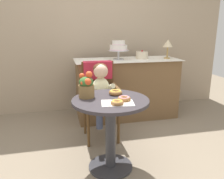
{
  "coord_description": "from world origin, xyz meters",
  "views": [
    {
      "loc": [
        -0.45,
        -2.0,
        1.37
      ],
      "look_at": [
        0.05,
        0.15,
        0.77
      ],
      "focal_mm": 37.1,
      "sensor_mm": 36.0,
      "label": 1
    }
  ],
  "objects_px": {
    "cafe_table": "(110,120)",
    "seated_child": "(101,88)",
    "round_layer_cake": "(142,55)",
    "wicker_chair": "(99,88)",
    "tiered_cake_stand": "(118,47)",
    "donut_front": "(124,98)",
    "flower_vase": "(86,86)",
    "donut_mid": "(117,102)",
    "donut_side": "(116,92)",
    "table_lamp": "(168,44)"
  },
  "relations": [
    {
      "from": "cafe_table",
      "to": "donut_front",
      "type": "relative_size",
      "value": 6.04
    },
    {
      "from": "wicker_chair",
      "to": "flower_vase",
      "type": "distance_m",
      "value": 0.7
    },
    {
      "from": "donut_front",
      "to": "round_layer_cake",
      "type": "xyz_separation_m",
      "value": [
        0.68,
        1.39,
        0.21
      ]
    },
    {
      "from": "cafe_table",
      "to": "wicker_chair",
      "type": "bearing_deg",
      "value": 88.23
    },
    {
      "from": "wicker_chair",
      "to": "donut_side",
      "type": "distance_m",
      "value": 0.62
    },
    {
      "from": "seated_child",
      "to": "donut_front",
      "type": "distance_m",
      "value": 0.67
    },
    {
      "from": "tiered_cake_stand",
      "to": "donut_side",
      "type": "bearing_deg",
      "value": -105.94
    },
    {
      "from": "wicker_chair",
      "to": "seated_child",
      "type": "relative_size",
      "value": 1.31
    },
    {
      "from": "seated_child",
      "to": "wicker_chair",
      "type": "bearing_deg",
      "value": 90.0
    },
    {
      "from": "donut_front",
      "to": "flower_vase",
      "type": "xyz_separation_m",
      "value": [
        -0.32,
        0.19,
        0.09
      ]
    },
    {
      "from": "flower_vase",
      "to": "tiered_cake_stand",
      "type": "bearing_deg",
      "value": 62.39
    },
    {
      "from": "round_layer_cake",
      "to": "donut_side",
      "type": "bearing_deg",
      "value": -120.78
    },
    {
      "from": "donut_mid",
      "to": "donut_side",
      "type": "height_order",
      "value": "donut_side"
    },
    {
      "from": "wicker_chair",
      "to": "tiered_cake_stand",
      "type": "relative_size",
      "value": 3.18
    },
    {
      "from": "donut_front",
      "to": "table_lamp",
      "type": "height_order",
      "value": "table_lamp"
    },
    {
      "from": "seated_child",
      "to": "donut_front",
      "type": "bearing_deg",
      "value": -82.48
    },
    {
      "from": "seated_child",
      "to": "round_layer_cake",
      "type": "relative_size",
      "value": 4.05
    },
    {
      "from": "flower_vase",
      "to": "tiered_cake_stand",
      "type": "xyz_separation_m",
      "value": [
        0.62,
        1.19,
        0.25
      ]
    },
    {
      "from": "cafe_table",
      "to": "donut_front",
      "type": "xyz_separation_m",
      "value": [
        0.11,
        -0.08,
        0.23
      ]
    },
    {
      "from": "donut_mid",
      "to": "flower_vase",
      "type": "relative_size",
      "value": 0.45
    },
    {
      "from": "donut_side",
      "to": "table_lamp",
      "type": "distance_m",
      "value": 1.6
    },
    {
      "from": "wicker_chair",
      "to": "table_lamp",
      "type": "height_order",
      "value": "table_lamp"
    },
    {
      "from": "seated_child",
      "to": "flower_vase",
      "type": "height_order",
      "value": "flower_vase"
    },
    {
      "from": "wicker_chair",
      "to": "table_lamp",
      "type": "xyz_separation_m",
      "value": [
        1.15,
        0.51,
        0.48
      ]
    },
    {
      "from": "cafe_table",
      "to": "flower_vase",
      "type": "height_order",
      "value": "flower_vase"
    },
    {
      "from": "donut_side",
      "to": "wicker_chair",
      "type": "bearing_deg",
      "value": 95.59
    },
    {
      "from": "wicker_chair",
      "to": "round_layer_cake",
      "type": "relative_size",
      "value": 5.31
    },
    {
      "from": "seated_child",
      "to": "table_lamp",
      "type": "relative_size",
      "value": 2.55
    },
    {
      "from": "tiered_cake_stand",
      "to": "round_layer_cake",
      "type": "distance_m",
      "value": 0.39
    },
    {
      "from": "seated_child",
      "to": "round_layer_cake",
      "type": "distance_m",
      "value": 1.09
    },
    {
      "from": "wicker_chair",
      "to": "flower_vase",
      "type": "height_order",
      "value": "flower_vase"
    },
    {
      "from": "wicker_chair",
      "to": "donut_front",
      "type": "xyz_separation_m",
      "value": [
        0.09,
        -0.82,
        0.1
      ]
    },
    {
      "from": "tiered_cake_stand",
      "to": "round_layer_cake",
      "type": "relative_size",
      "value": 1.67
    },
    {
      "from": "wicker_chair",
      "to": "table_lamp",
      "type": "distance_m",
      "value": 1.34
    },
    {
      "from": "seated_child",
      "to": "donut_side",
      "type": "height_order",
      "value": "seated_child"
    },
    {
      "from": "wicker_chair",
      "to": "seated_child",
      "type": "bearing_deg",
      "value": -89.28
    },
    {
      "from": "tiered_cake_stand",
      "to": "donut_front",
      "type": "bearing_deg",
      "value": -102.49
    },
    {
      "from": "wicker_chair",
      "to": "donut_side",
      "type": "bearing_deg",
      "value": -83.69
    },
    {
      "from": "table_lamp",
      "to": "donut_front",
      "type": "bearing_deg",
      "value": -128.59
    },
    {
      "from": "flower_vase",
      "to": "cafe_table",
      "type": "bearing_deg",
      "value": -28.08
    },
    {
      "from": "table_lamp",
      "to": "flower_vase",
      "type": "bearing_deg",
      "value": -140.39
    },
    {
      "from": "donut_mid",
      "to": "round_layer_cake",
      "type": "height_order",
      "value": "round_layer_cake"
    },
    {
      "from": "cafe_table",
      "to": "seated_child",
      "type": "height_order",
      "value": "seated_child"
    },
    {
      "from": "donut_front",
      "to": "table_lamp",
      "type": "relative_size",
      "value": 0.42
    },
    {
      "from": "flower_vase",
      "to": "table_lamp",
      "type": "distance_m",
      "value": 1.81
    },
    {
      "from": "cafe_table",
      "to": "wicker_chair",
      "type": "height_order",
      "value": "wicker_chair"
    },
    {
      "from": "tiered_cake_stand",
      "to": "donut_mid",
      "type": "bearing_deg",
      "value": -105.03
    },
    {
      "from": "seated_child",
      "to": "donut_mid",
      "type": "height_order",
      "value": "seated_child"
    },
    {
      "from": "donut_front",
      "to": "wicker_chair",
      "type": "bearing_deg",
      "value": 96.1
    },
    {
      "from": "cafe_table",
      "to": "table_lamp",
      "type": "distance_m",
      "value": 1.81
    }
  ]
}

